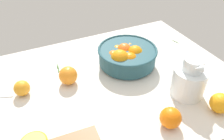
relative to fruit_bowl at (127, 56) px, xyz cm
name	(u,v)px	position (x,y,z in cm)	size (l,w,h in cm)	color
ground_plane	(105,86)	(-15.98, -8.90, -6.89)	(124.41, 88.31, 3.00)	silver
fruit_bowl	(127,56)	(0.00, 0.00, 0.00)	(28.98, 28.98, 11.77)	#234C56
juice_pitcher	(188,82)	(12.90, -29.40, 0.93)	(13.76, 17.18, 18.47)	white
loose_orange_0	(170,118)	(-3.85, -40.08, -1.46)	(7.86, 7.86, 7.86)	orange
loose_orange_1	(68,75)	(-30.09, -1.20, -1.27)	(8.25, 8.25, 8.25)	orange
loose_orange_2	(22,88)	(-49.80, -0.08, -2.08)	(6.63, 6.63, 6.63)	orange
loose_orange_3	(220,103)	(17.88, -42.42, -1.43)	(7.93, 7.93, 7.93)	orange
herb_sprig_0	(175,41)	(36.74, 7.52, -5.12)	(1.76, 5.60, 0.90)	#486F40
herb_sprig_1	(58,68)	(-32.02, 11.11, -5.12)	(1.43, 8.47, 0.98)	#487F3B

